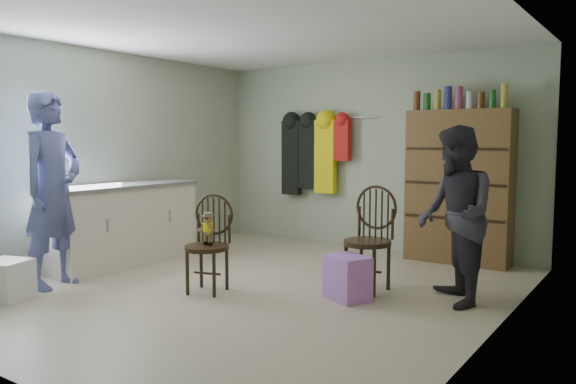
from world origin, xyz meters
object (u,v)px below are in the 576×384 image
Objects in this scene: chair_front at (209,238)px; chair_far at (370,234)px; counter at (123,224)px; dresser at (459,186)px.

chair_front is 0.92× the size of chair_far.
counter reaches higher than chair_front.
chair_front is 0.45× the size of dresser.
dresser is (3.20, 2.30, 0.44)m from counter.
chair_front is 3.07m from dresser.
chair_front is at bearing -121.03° from dresser.
counter is 1.84× the size of chair_far.
counter is 3.96m from dresser.
dresser reaches higher than chair_far.
chair_far is 1.75m from dresser.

